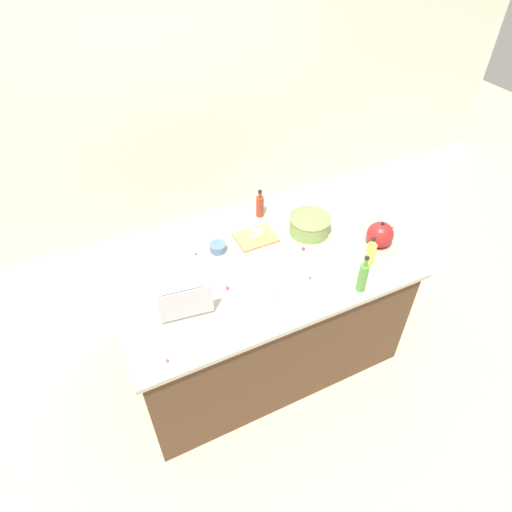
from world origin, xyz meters
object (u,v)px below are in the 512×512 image
object	(u,v)px
laptop	(185,303)
mixing_bowl_large	(310,224)
ramekin_small	(218,247)
cutting_board	(256,238)
ramekin_medium	(273,292)
bottle_soy	(260,206)
butter_stick_left	(256,237)
kettle	(380,235)
butter_stick_right	(258,232)
bottle_oil	(371,253)
bottle_olive	(363,277)

from	to	relation	value
laptop	mixing_bowl_large	world-z (taller)	laptop
mixing_bowl_large	ramekin_small	xyz separation A→B (m)	(-0.65, 0.10, -0.04)
ramekin_small	mixing_bowl_large	bearing A→B (deg)	-8.39
cutting_board	ramekin_medium	bearing A→B (deg)	-104.69
laptop	bottle_soy	size ratio (longest dim) A/B	1.57
ramekin_medium	laptop	bearing A→B (deg)	166.98
mixing_bowl_large	ramekin_medium	size ratio (longest dim) A/B	4.09
butter_stick_left	ramekin_medium	size ratio (longest dim) A/B	1.57
ramekin_medium	kettle	bearing A→B (deg)	6.41
mixing_bowl_large	butter_stick_left	xyz separation A→B (m)	(-0.37, 0.07, -0.03)
cutting_board	butter_stick_right	bearing A→B (deg)	43.08
bottle_oil	cutting_board	xyz separation A→B (m)	(-0.55, 0.53, -0.07)
laptop	butter_stick_right	size ratio (longest dim) A/B	3.07
bottle_soy	butter_stick_left	xyz separation A→B (m)	(-0.15, -0.25, -0.05)
kettle	laptop	bearing A→B (deg)	179.08
kettle	ramekin_medium	distance (m)	0.86
laptop	bottle_oil	xyz separation A→B (m)	(1.19, -0.14, 0.03)
butter_stick_left	ramekin_small	world-z (taller)	same
bottle_oil	butter_stick_right	world-z (taller)	bottle_oil
bottle_oil	bottle_olive	bearing A→B (deg)	-138.11
laptop	bottle_olive	size ratio (longest dim) A/B	1.30
laptop	ramekin_medium	distance (m)	0.52
laptop	ramekin_medium	world-z (taller)	laptop
laptop	ramekin_medium	xyz separation A→B (m)	(0.51, -0.12, -0.03)
bottle_oil	butter_stick_right	bearing A→B (deg)	133.49
ramekin_small	ramekin_medium	distance (m)	0.53
butter_stick_right	bottle_soy	bearing A→B (deg)	59.90
bottle_soy	kettle	size ratio (longest dim) A/B	1.01
ramekin_medium	bottle_olive	bearing A→B (deg)	-21.72
bottle_soy	butter_stick_left	bearing A→B (deg)	-121.02
bottle_soy	butter_stick_right	bearing A→B (deg)	-120.10
mixing_bowl_large	butter_stick_right	xyz separation A→B (m)	(-0.34, 0.12, -0.03)
laptop	ramekin_small	xyz separation A→B (m)	(0.36, 0.39, -0.02)
butter_stick_right	kettle	bearing A→B (deg)	-32.06
bottle_olive	cutting_board	bearing A→B (deg)	117.03
mixing_bowl_large	bottle_oil	distance (m)	0.47
kettle	ramekin_small	world-z (taller)	kettle
mixing_bowl_large	ramekin_medium	distance (m)	0.65
butter_stick_right	ramekin_small	size ratio (longest dim) A/B	1.00
bottle_soy	bottle_olive	size ratio (longest dim) A/B	0.82
bottle_soy	bottle_oil	size ratio (longest dim) A/B	1.08
bottle_olive	butter_stick_right	distance (m)	0.80
cutting_board	butter_stick_left	size ratio (longest dim) A/B	2.46
bottle_olive	bottle_soy	bearing A→B (deg)	103.16
bottle_oil	butter_stick_left	world-z (taller)	bottle_oil
mixing_bowl_large	bottle_oil	size ratio (longest dim) A/B	1.44
laptop	butter_stick_left	size ratio (longest dim) A/B	3.07
bottle_olive	kettle	bearing A→B (deg)	39.07
laptop	ramekin_small	distance (m)	0.53
bottle_soy	cutting_board	size ratio (longest dim) A/B	0.79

